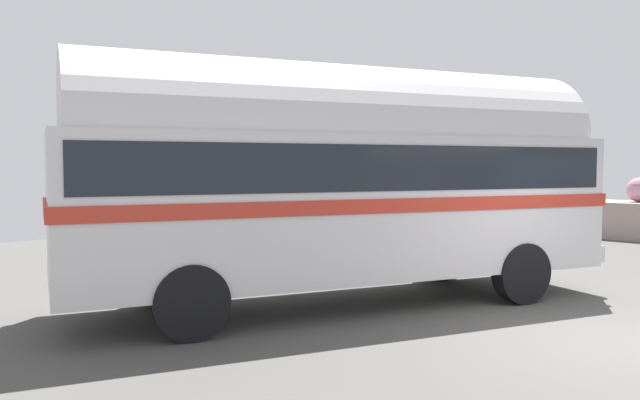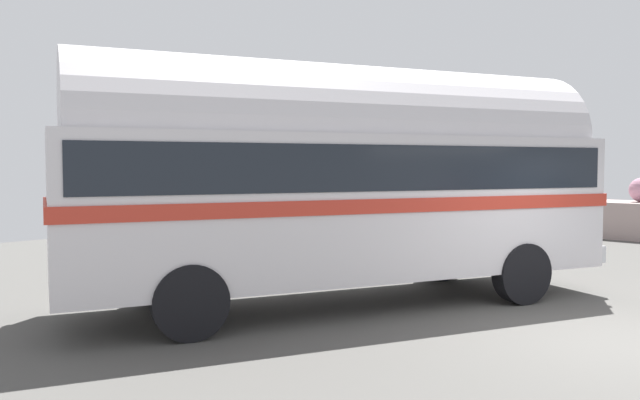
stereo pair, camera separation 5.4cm
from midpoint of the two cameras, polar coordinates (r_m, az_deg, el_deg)
ground at (r=8.85m, az=25.77°, el=-11.43°), size 32.00×26.00×0.02m
vintage_coach at (r=9.82m, az=2.13°, el=2.33°), size 5.47×8.85×3.70m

